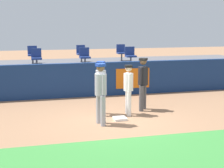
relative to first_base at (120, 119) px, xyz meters
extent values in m
plane|color=#936B4C|center=(-0.12, -0.15, -0.04)|extent=(60.00, 60.00, 0.00)
cube|color=#388438|center=(-0.12, -3.19, -0.04)|extent=(18.00, 2.80, 0.01)
cube|color=white|center=(0.00, 0.00, 0.00)|extent=(0.40, 0.40, 0.08)
cylinder|color=white|center=(0.46, 0.68, 0.38)|extent=(0.14, 0.14, 0.83)
cylinder|color=white|center=(0.43, 0.38, 0.38)|extent=(0.14, 0.14, 0.83)
cylinder|color=white|center=(0.44, 0.53, 1.09)|extent=(0.36, 0.36, 0.59)
sphere|color=beige|center=(0.44, 0.53, 1.55)|extent=(0.22, 0.22, 0.22)
cube|color=black|center=(0.44, 0.53, 1.62)|extent=(0.25, 0.25, 0.08)
cylinder|color=white|center=(0.46, 0.72, 1.11)|extent=(0.09, 0.09, 0.55)
cylinder|color=white|center=(0.42, 0.33, 1.11)|extent=(0.09, 0.09, 0.55)
ellipsoid|color=brown|center=(0.56, 0.71, 0.87)|extent=(0.14, 0.21, 0.28)
cylinder|color=#9EA3AD|center=(-0.37, 0.92, 0.41)|extent=(0.15, 0.15, 0.89)
cylinder|color=#9EA3AD|center=(-0.52, 0.63, 0.41)|extent=(0.15, 0.15, 0.89)
cylinder|color=#9EA3AD|center=(-0.45, 0.77, 1.17)|extent=(0.46, 0.46, 0.63)
sphere|color=tan|center=(-0.45, 0.77, 1.66)|extent=(0.23, 0.23, 0.23)
cube|color=#193899|center=(-0.45, 0.77, 1.74)|extent=(0.33, 0.33, 0.08)
cylinder|color=#9EA3AD|center=(-0.35, 0.96, 1.19)|extent=(0.09, 0.09, 0.59)
cylinder|color=#9EA3AD|center=(-0.54, 0.59, 1.19)|extent=(0.09, 0.09, 0.59)
cylinder|color=#9EA3AD|center=(-0.73, -0.18, 0.42)|extent=(0.16, 0.16, 0.92)
cylinder|color=#9EA3AD|center=(-0.68, -0.51, 0.42)|extent=(0.16, 0.16, 0.92)
cylinder|color=#9EA3AD|center=(-0.71, -0.34, 1.21)|extent=(0.41, 0.41, 0.65)
sphere|color=brown|center=(-0.71, -0.34, 1.72)|extent=(0.24, 0.24, 0.24)
cube|color=#193899|center=(-0.71, -0.34, 1.80)|extent=(0.29, 0.29, 0.08)
cylinder|color=#9EA3AD|center=(-0.74, -0.13, 1.23)|extent=(0.09, 0.09, 0.61)
cylinder|color=#9EA3AD|center=(-0.67, -0.56, 1.23)|extent=(0.09, 0.09, 0.61)
cylinder|color=#4C4C51|center=(1.24, 1.17, 0.42)|extent=(0.16, 0.16, 0.91)
cylinder|color=#4C4C51|center=(1.04, 0.90, 0.42)|extent=(0.16, 0.16, 0.91)
cylinder|color=black|center=(1.14, 1.04, 1.20)|extent=(0.50, 0.50, 0.64)
sphere|color=brown|center=(1.14, 1.04, 1.70)|extent=(0.24, 0.24, 0.24)
cube|color=black|center=(1.14, 1.04, 1.78)|extent=(0.35, 0.35, 0.08)
cylinder|color=black|center=(1.27, 1.21, 1.22)|extent=(0.09, 0.09, 0.60)
cylinder|color=black|center=(1.01, 0.87, 1.22)|extent=(0.09, 0.09, 0.60)
cube|color=navy|center=(-0.12, 3.86, 0.67)|extent=(18.00, 0.24, 1.43)
cube|color=orange|center=(1.64, 3.74, 0.67)|extent=(1.50, 0.02, 0.86)
cube|color=#59595E|center=(-0.12, 6.43, 0.52)|extent=(18.00, 4.80, 1.12)
cylinder|color=#4C4C51|center=(-2.32, 5.23, 1.28)|extent=(0.08, 0.08, 0.40)
cube|color=navy|center=(-2.32, 5.23, 1.48)|extent=(0.45, 0.44, 0.08)
cube|color=navy|center=(-2.32, 5.42, 1.72)|extent=(0.45, 0.06, 0.40)
cylinder|color=#4C4C51|center=(2.10, 7.03, 1.28)|extent=(0.08, 0.08, 0.40)
cube|color=navy|center=(2.10, 7.03, 1.48)|extent=(0.45, 0.44, 0.08)
cube|color=navy|center=(2.10, 7.22, 1.72)|extent=(0.45, 0.06, 0.40)
cylinder|color=#4C4C51|center=(2.02, 5.23, 1.28)|extent=(0.08, 0.08, 0.40)
cube|color=navy|center=(2.02, 5.23, 1.48)|extent=(0.47, 0.44, 0.08)
cube|color=navy|center=(2.02, 5.42, 1.72)|extent=(0.47, 0.06, 0.40)
cylinder|color=#4C4C51|center=(-0.16, 5.23, 1.28)|extent=(0.08, 0.08, 0.40)
cube|color=navy|center=(-0.16, 5.23, 1.48)|extent=(0.46, 0.44, 0.08)
cube|color=navy|center=(-0.16, 5.42, 1.72)|extent=(0.46, 0.06, 0.40)
cylinder|color=#4C4C51|center=(-0.02, 7.03, 1.28)|extent=(0.08, 0.08, 0.40)
cube|color=navy|center=(-0.02, 7.03, 1.48)|extent=(0.44, 0.44, 0.08)
cube|color=navy|center=(-0.02, 7.22, 1.72)|extent=(0.44, 0.06, 0.40)
cylinder|color=#4C4C51|center=(-2.42, 7.03, 1.28)|extent=(0.08, 0.08, 0.40)
cube|color=navy|center=(-2.42, 7.03, 1.48)|extent=(0.45, 0.44, 0.08)
cube|color=navy|center=(-2.42, 7.22, 1.72)|extent=(0.45, 0.06, 0.40)
camera|label=1|loc=(-3.02, -10.54, 3.06)|focal=56.62mm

